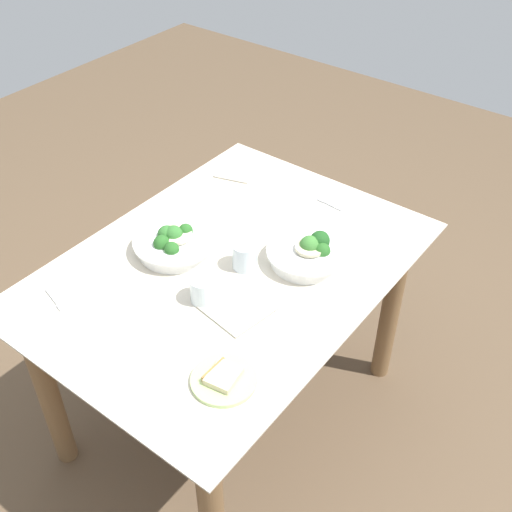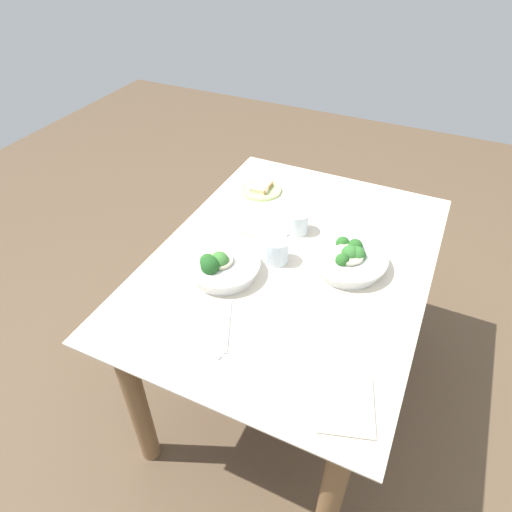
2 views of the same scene
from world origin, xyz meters
name	(u,v)px [view 2 (image 2 of 2)]	position (x,y,z in m)	size (l,w,h in m)	color
ground_plane	(284,383)	(0.00, 0.00, 0.00)	(6.00, 6.00, 0.00)	brown
dining_table	(290,285)	(0.00, 0.00, 0.60)	(1.23, 0.90, 0.72)	beige
broccoli_bowl_far	(221,266)	(-0.17, 0.18, 0.76)	(0.24, 0.24, 0.09)	white
broccoli_bowl_near	(348,258)	(0.05, -0.18, 0.76)	(0.26, 0.26, 0.09)	white
bread_side_plate	(261,189)	(0.36, 0.28, 0.73)	(0.17, 0.17, 0.03)	#B7D684
water_glass_center	(298,222)	(0.16, 0.04, 0.76)	(0.08, 0.08, 0.08)	silver
water_glass_side	(277,251)	(-0.03, 0.04, 0.77)	(0.08, 0.08, 0.09)	silver
fork_by_far_bowl	(404,215)	(0.43, -0.29, 0.73)	(0.04, 0.11, 0.00)	#B7B7BC
fork_by_near_bowl	(206,351)	(-0.47, 0.07, 0.73)	(0.02, 0.10, 0.00)	#B7B7BC
table_knife_left	(228,326)	(-0.36, 0.06, 0.73)	(0.20, 0.01, 0.00)	#B7B7BC
napkin_folded_upper	(269,227)	(0.13, 0.14, 0.73)	(0.17, 0.17, 0.01)	#B1A997
napkin_folded_lower	(346,403)	(-0.46, -0.33, 0.73)	(0.18, 0.14, 0.01)	#B1A997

